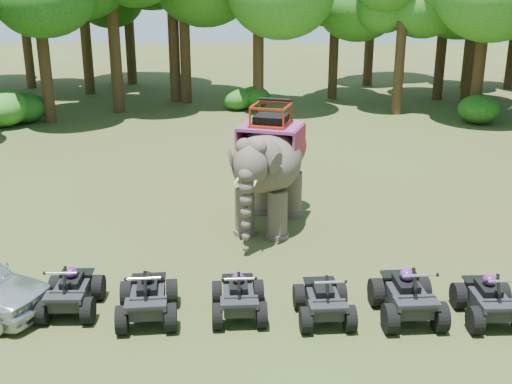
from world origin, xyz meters
TOP-DOWN VIEW (x-y plane):
  - ground at (0.00, 0.00)m, footprint 110.00×110.00m
  - elephant at (0.38, 3.85)m, footprint 3.00×4.63m
  - atv_0 at (-3.98, -1.22)m, footprint 1.21×1.63m
  - atv_1 at (-2.27, -1.54)m, footprint 1.40×1.81m
  - atv_2 at (-0.35, -1.41)m, footprint 1.24×1.63m
  - atv_3 at (1.44, -1.54)m, footprint 1.25×1.64m
  - atv_4 at (3.22, -1.46)m, footprint 1.42×1.86m
  - atv_5 at (4.93, -1.54)m, footprint 1.24×1.66m
  - tree_0 at (0.00, 20.47)m, footprint 6.25×6.25m
  - tree_1 at (4.28, 23.54)m, footprint 5.36×5.36m
  - tree_2 at (7.14, 19.25)m, footprint 4.76×4.76m
  - tree_3 at (10.85, 18.24)m, footprint 6.19×6.19m
  - tree_29 at (-10.17, 17.22)m, footprint 6.17×6.17m
  - tree_30 at (-7.32, 19.66)m, footprint 6.85×6.85m
  - tree_31 at (-4.03, 22.25)m, footprint 6.47×6.47m
  - tree_32 at (-10.20, 25.06)m, footprint 7.07×7.07m
  - tree_34 at (-9.50, 28.92)m, footprint 5.24×5.24m
  - tree_35 at (13.02, 27.04)m, footprint 5.11×5.11m
  - tree_36 at (-4.69, 22.66)m, footprint 7.18×7.18m
  - tree_37 at (7.05, 28.12)m, footprint 6.93×6.93m
  - tree_41 at (10.34, 23.38)m, footprint 6.21×6.21m
  - tree_42 at (11.61, 22.21)m, footprint 6.65×6.65m
  - tree_46 at (-14.41, 27.02)m, footprint 6.20×6.20m

SIDE VIEW (x-z plane):
  - ground at x=0.00m, z-range 0.00..0.00m
  - atv_3 at x=1.44m, z-range 0.00..1.15m
  - atv_2 at x=-0.35m, z-range 0.00..1.15m
  - atv_0 at x=-3.98m, z-range 0.00..1.19m
  - atv_5 at x=4.93m, z-range 0.00..1.20m
  - atv_1 at x=-2.27m, z-range 0.00..1.25m
  - atv_4 at x=3.22m, z-range 0.00..1.30m
  - elephant at x=0.38m, z-range 0.00..3.59m
  - tree_2 at x=7.14m, z-range 0.00..6.80m
  - tree_35 at x=13.02m, z-range 0.00..7.30m
  - tree_34 at x=-9.50m, z-range 0.00..7.48m
  - tree_1 at x=4.28m, z-range 0.00..7.66m
  - tree_29 at x=-10.17m, z-range 0.00..8.81m
  - tree_3 at x=10.85m, z-range 0.00..8.85m
  - tree_46 at x=-14.41m, z-range 0.00..8.86m
  - tree_41 at x=10.34m, z-range 0.00..8.88m
  - tree_0 at x=0.00m, z-range 0.00..8.92m
  - tree_31 at x=-4.03m, z-range 0.00..9.25m
  - tree_42 at x=11.61m, z-range 0.00..9.50m
  - tree_30 at x=-7.32m, z-range 0.00..9.79m
  - tree_37 at x=7.05m, z-range 0.00..9.90m
  - tree_32 at x=-10.20m, z-range 0.00..10.10m
  - tree_36 at x=-4.69m, z-range 0.00..10.26m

